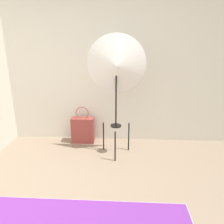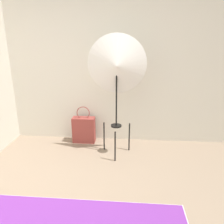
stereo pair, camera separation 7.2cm
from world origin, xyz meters
The scene contains 3 objects.
wall_back centered at (0.00, 2.11, 1.30)m, with size 8.00×0.05×2.60m.
photo_umbrella centered at (0.43, 1.56, 1.34)m, with size 0.84×0.37×1.78m.
tote_bag centered at (-0.15, 1.92, 0.23)m, with size 0.38×0.17×0.64m.
Camera 1 is at (0.54, -1.49, 1.67)m, focal length 35.00 mm.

